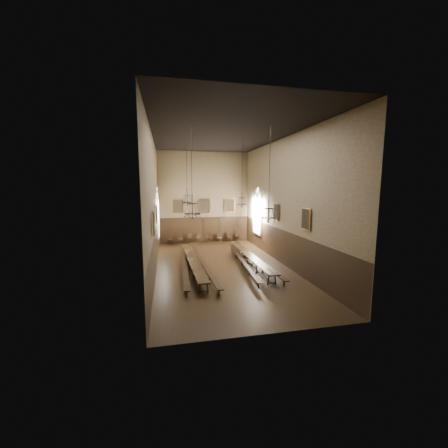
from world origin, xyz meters
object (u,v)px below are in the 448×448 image
object	(u,v)px
chair_6	(229,239)
bench_left_inner	(203,264)
bench_left_outer	(184,265)
bench_right_inner	(242,262)
chair_4	(210,240)
chair_1	(181,241)
bench_right_outer	(256,261)
chair_7	(238,238)
chair_2	(190,240)
chandelier_front_left	(192,209)
chair_3	(199,240)
chandelier_front_right	(269,212)
chandelier_back_right	(242,200)
table_left	(193,265)
chandelier_back_left	(187,198)
chair_0	(170,241)
table_right	(250,260)
chair_5	(219,239)

from	to	relation	value
chair_6	bench_left_inner	bearing A→B (deg)	-132.90
bench_left_outer	chair_6	size ratio (longest dim) A/B	10.53
bench_right_inner	chair_4	xyz separation A→B (m)	(-1.04, 8.39, -0.00)
chair_1	bench_right_outer	bearing A→B (deg)	-47.09
chair_1	chair_7	world-z (taller)	chair_7
chair_2	chandelier_front_left	distance (m)	11.40
chair_3	chair_6	world-z (taller)	chair_6
bench_left_inner	chandelier_front_right	xyz separation A→B (m)	(3.59, -2.94, 3.80)
chair_2	chandelier_back_right	world-z (taller)	chandelier_back_right
chair_6	chandelier_front_left	distance (m)	12.34
bench_left_inner	chair_4	xyz separation A→B (m)	(1.81, 8.52, -0.03)
chandelier_back_right	chair_1	bearing A→B (deg)	127.54
bench_right_inner	chair_4	world-z (taller)	chair_4
table_left	chandelier_back_left	bearing A→B (deg)	93.44
chair_6	chandelier_back_left	bearing A→B (deg)	-144.39
chandelier_back_left	bench_left_inner	bearing A→B (deg)	-68.51
bench_right_outer	chandelier_back_left	size ratio (longest dim) A/B	2.12
chair_2	chandelier_front_right	bearing A→B (deg)	-90.38
bench_left_inner	chair_0	xyz separation A→B (m)	(-2.09, 8.57, 0.00)
chair_3	chandelier_back_right	bearing A→B (deg)	-80.24
table_left	chair_1	world-z (taller)	chair_1
chair_1	bench_left_outer	bearing A→B (deg)	-79.28
chandelier_front_left	chandelier_front_right	xyz separation A→B (m)	(4.44, -0.90, -0.20)
chair_4	chandelier_front_right	size ratio (longest dim) A/B	0.17
table_left	chair_3	distance (m)	8.87
chair_2	chair_7	size ratio (longest dim) A/B	0.97
chair_6	chandelier_back_right	world-z (taller)	chandelier_back_right
bench_right_outer	chair_0	world-z (taller)	chair_0
table_left	chandelier_front_right	size ratio (longest dim) A/B	1.77
chair_3	chandelier_front_left	bearing A→B (deg)	-113.57
chair_3	chandelier_back_right	world-z (taller)	chandelier_back_right
table_right	chair_3	size ratio (longest dim) A/B	10.55
chair_0	chair_3	bearing A→B (deg)	12.85
chair_4	chair_0	bearing A→B (deg)	-168.40
chair_2	chair_7	distance (m)	4.87
table_right	bench_left_inner	world-z (taller)	table_right
table_left	chandelier_back_left	xyz separation A→B (m)	(-0.14, 2.32, 4.41)
bench_left_outer	chair_6	world-z (taller)	chair_6
chair_5	chair_6	world-z (taller)	chair_6
chair_6	table_right	bearing A→B (deg)	-111.55
chair_1	chair_7	bearing A→B (deg)	13.02
chair_0	chair_4	size ratio (longest dim) A/B	1.12
chandelier_front_right	chair_3	bearing A→B (deg)	103.98
chandelier_back_right	table_right	bearing A→B (deg)	-90.85
table_left	chair_2	distance (m)	8.85
chair_0	chair_4	xyz separation A→B (m)	(3.89, -0.04, -0.03)
bench_left_outer	chair_0	xyz separation A→B (m)	(-0.83, 8.43, 0.01)
chair_4	chair_6	distance (m)	2.04
chair_3	chandelier_front_right	distance (m)	12.43
table_left	chair_0	bearing A→B (deg)	99.07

